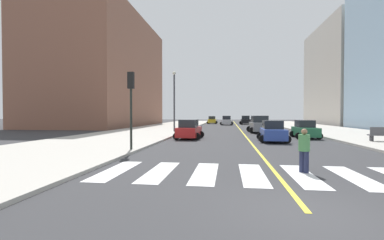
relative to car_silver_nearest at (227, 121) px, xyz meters
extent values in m
plane|color=#333335|center=(2.02, -51.22, -0.91)|extent=(220.00, 220.00, 0.00)
cube|color=#B2ADA3|center=(-10.18, -31.22, -0.83)|extent=(10.00, 120.00, 0.15)
cube|color=silver|center=(-4.28, -47.22, -0.90)|extent=(0.90, 4.00, 0.01)
cube|color=silver|center=(-2.48, -47.22, -0.90)|extent=(0.90, 4.00, 0.01)
cube|color=silver|center=(-0.68, -47.22, -0.90)|extent=(0.90, 4.00, 0.01)
cube|color=silver|center=(1.12, -47.22, -0.90)|extent=(0.90, 4.00, 0.01)
cube|color=silver|center=(2.92, -47.22, -0.90)|extent=(0.90, 4.00, 0.01)
cube|color=silver|center=(4.72, -47.22, -0.90)|extent=(0.90, 4.00, 0.01)
cube|color=yellow|center=(2.02, -11.22, -0.90)|extent=(0.16, 80.00, 0.01)
cube|color=#B2ADA3|center=(29.34, 6.45, 10.04)|extent=(18.00, 24.00, 21.89)
cube|color=brown|center=(-24.30, -5.93, 9.65)|extent=(16.00, 32.00, 21.11)
cube|color=#B7B7BC|center=(0.00, 0.06, -0.20)|extent=(2.07, 4.38, 0.93)
cube|color=#1E2328|center=(0.00, -0.19, 0.64)|extent=(1.70, 2.21, 0.78)
cylinder|color=black|center=(1.04, 1.38, -0.55)|extent=(0.71, 0.24, 0.70)
cylinder|color=black|center=(-0.96, 1.43, -0.55)|extent=(0.71, 0.24, 0.70)
cylinder|color=black|center=(0.97, -1.30, -0.55)|extent=(0.71, 0.24, 0.70)
cylinder|color=black|center=(-1.03, -1.25, -0.55)|extent=(0.71, 0.24, 0.70)
cube|color=slate|center=(4.09, -23.63, -0.14)|extent=(2.29, 4.75, 1.00)
cube|color=#1E2328|center=(4.08, -23.35, 0.76)|extent=(1.87, 2.40, 0.84)
cylinder|color=black|center=(3.07, -25.11, -0.53)|extent=(0.77, 0.27, 0.76)
cylinder|color=black|center=(5.22, -25.03, -0.53)|extent=(0.77, 0.27, 0.76)
cylinder|color=black|center=(2.96, -22.22, -0.53)|extent=(0.77, 0.27, 0.76)
cylinder|color=black|center=(5.11, -22.14, -0.53)|extent=(0.77, 0.27, 0.76)
cube|color=gold|center=(-3.47, 7.44, -0.25)|extent=(1.86, 4.03, 0.86)
cube|color=#1E2328|center=(-3.48, 7.20, 0.53)|extent=(1.55, 2.02, 0.73)
cylinder|color=black|center=(-2.53, 8.68, -0.58)|extent=(0.65, 0.22, 0.65)
cylinder|color=black|center=(-4.39, 8.70, -0.58)|extent=(0.65, 0.22, 0.65)
cylinder|color=black|center=(-2.56, 6.19, -0.58)|extent=(0.65, 0.22, 0.65)
cylinder|color=black|center=(-4.41, 6.21, -0.58)|extent=(0.65, 0.22, 0.65)
cube|color=black|center=(4.12, 3.54, -0.19)|extent=(2.00, 4.37, 0.93)
cube|color=#1E2328|center=(4.12, 3.80, 0.65)|extent=(1.68, 2.19, 0.79)
cylinder|color=black|center=(3.10, 2.20, -0.55)|extent=(0.71, 0.23, 0.70)
cylinder|color=black|center=(5.11, 2.18, -0.55)|extent=(0.71, 0.23, 0.70)
cylinder|color=black|center=(3.13, 4.90, -0.55)|extent=(0.71, 0.23, 0.70)
cylinder|color=black|center=(5.13, 4.88, -0.55)|extent=(0.71, 0.23, 0.70)
cube|color=#236B42|center=(7.47, -30.82, -0.28)|extent=(1.74, 3.82, 0.82)
cube|color=#1E2328|center=(7.47, -30.60, 0.46)|extent=(1.46, 1.91, 0.69)
cylinder|color=black|center=(6.58, -32.00, -0.60)|extent=(0.62, 0.20, 0.62)
cylinder|color=black|center=(8.34, -32.01, -0.60)|extent=(0.62, 0.20, 0.62)
cylinder|color=black|center=(6.59, -29.64, -0.60)|extent=(0.62, 0.20, 0.62)
cylinder|color=black|center=(8.35, -29.64, -0.60)|extent=(0.62, 0.20, 0.62)
cube|color=red|center=(-3.34, -32.80, -0.26)|extent=(1.97, 4.04, 0.85)
cube|color=#1E2328|center=(-3.35, -33.03, 0.51)|extent=(1.60, 2.05, 0.72)
cylinder|color=black|center=(-2.37, -31.61, -0.58)|extent=(0.65, 0.24, 0.64)
cylinder|color=black|center=(-4.20, -31.53, -0.58)|extent=(0.65, 0.24, 0.64)
cylinder|color=black|center=(-2.48, -34.07, -0.58)|extent=(0.65, 0.24, 0.64)
cylinder|color=black|center=(-4.31, -33.98, -0.58)|extent=(0.65, 0.24, 0.64)
cube|color=#2D479E|center=(3.89, -34.55, -0.26)|extent=(1.90, 3.99, 0.84)
cube|color=#1E2328|center=(3.90, -34.32, 0.50)|extent=(1.56, 2.01, 0.71)
cylinder|color=black|center=(2.94, -35.74, -0.59)|extent=(0.64, 0.23, 0.64)
cylinder|color=black|center=(4.76, -35.80, -0.59)|extent=(0.64, 0.23, 0.64)
cylinder|color=black|center=(3.02, -33.30, -0.59)|extent=(0.64, 0.23, 0.64)
cylinder|color=black|center=(4.83, -33.36, -0.59)|extent=(0.64, 0.23, 0.64)
cylinder|color=black|center=(-5.59, -41.91, 1.07)|extent=(0.14, 0.14, 3.65)
cube|color=black|center=(-5.59, -41.91, 3.40)|extent=(0.36, 0.28, 1.00)
sphere|color=red|center=(-5.59, -41.73, 3.70)|extent=(0.18, 0.18, 0.18)
sphere|color=orange|center=(-5.59, -41.73, 3.40)|extent=(0.18, 0.18, 0.18)
sphere|color=green|center=(-5.59, -41.73, 3.10)|extent=(0.18, 0.18, 0.18)
cube|color=#47474C|center=(12.14, -34.56, -0.28)|extent=(1.81, 0.60, 0.08)
cube|color=#47474C|center=(12.13, -34.80, 0.06)|extent=(1.80, 0.10, 0.60)
cube|color=#2D2D33|center=(11.46, -34.55, -0.54)|extent=(0.11, 0.48, 0.44)
cylinder|color=#232847|center=(3.18, -46.75, -0.48)|extent=(0.19, 0.19, 0.85)
cylinder|color=#232847|center=(3.05, -46.63, -0.48)|extent=(0.19, 0.19, 0.85)
cylinder|color=#47844C|center=(3.12, -46.69, 0.26)|extent=(0.42, 0.42, 0.64)
sphere|color=#936B4C|center=(3.12, -46.69, 0.69)|extent=(0.23, 0.23, 0.23)
cylinder|color=#38383D|center=(-6.44, -24.20, 2.80)|extent=(0.20, 0.20, 7.11)
sphere|color=silver|center=(-6.44, -24.20, 6.50)|extent=(0.44, 0.44, 0.44)
camera|label=1|loc=(0.17, -57.68, 1.37)|focal=25.51mm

